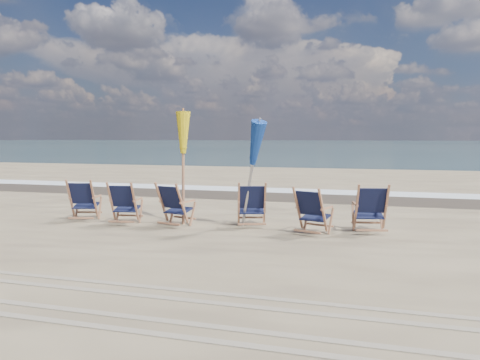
{
  "coord_description": "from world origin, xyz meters",
  "views": [
    {
      "loc": [
        2.7,
        -7.14,
        1.8
      ],
      "look_at": [
        0.0,
        2.2,
        0.9
      ],
      "focal_mm": 35.0,
      "sensor_mm": 36.0,
      "label": 1
    }
  ],
  "objects_px": {
    "beach_chair_3": "(265,205)",
    "beach_chair_5": "(386,209)",
    "umbrella_yellow": "(183,139)",
    "umbrella_blue": "(250,143)",
    "beach_chair_4": "(323,212)",
    "beach_chair_1": "(135,204)",
    "beach_chair_2": "(182,206)",
    "beach_chair_0": "(94,200)"
  },
  "relations": [
    {
      "from": "beach_chair_0",
      "to": "beach_chair_2",
      "type": "distance_m",
      "value": 2.1
    },
    {
      "from": "beach_chair_2",
      "to": "beach_chair_4",
      "type": "bearing_deg",
      "value": -168.19
    },
    {
      "from": "beach_chair_1",
      "to": "umbrella_yellow",
      "type": "relative_size",
      "value": 0.39
    },
    {
      "from": "beach_chair_5",
      "to": "umbrella_yellow",
      "type": "xyz_separation_m",
      "value": [
        -4.0,
        -0.05,
        1.28
      ]
    },
    {
      "from": "beach_chair_3",
      "to": "umbrella_blue",
      "type": "bearing_deg",
      "value": 24.43
    },
    {
      "from": "beach_chair_1",
      "to": "beach_chair_2",
      "type": "relative_size",
      "value": 0.99
    },
    {
      "from": "beach_chair_1",
      "to": "umbrella_yellow",
      "type": "xyz_separation_m",
      "value": [
        0.88,
        0.44,
        1.31
      ]
    },
    {
      "from": "beach_chair_4",
      "to": "umbrella_yellow",
      "type": "bearing_deg",
      "value": 8.59
    },
    {
      "from": "umbrella_yellow",
      "to": "umbrella_blue",
      "type": "xyz_separation_m",
      "value": [
        1.46,
        -0.16,
        -0.08
      ]
    },
    {
      "from": "beach_chair_3",
      "to": "umbrella_yellow",
      "type": "relative_size",
      "value": 0.4
    },
    {
      "from": "beach_chair_4",
      "to": "beach_chair_5",
      "type": "xyz_separation_m",
      "value": [
        1.09,
        0.55,
        0.03
      ]
    },
    {
      "from": "beach_chair_1",
      "to": "beach_chair_3",
      "type": "distance_m",
      "value": 2.64
    },
    {
      "from": "beach_chair_3",
      "to": "beach_chair_5",
      "type": "height_order",
      "value": "beach_chair_5"
    },
    {
      "from": "beach_chair_5",
      "to": "umbrella_blue",
      "type": "bearing_deg",
      "value": -6.7
    },
    {
      "from": "beach_chair_3",
      "to": "beach_chair_5",
      "type": "relative_size",
      "value": 0.97
    },
    {
      "from": "beach_chair_2",
      "to": "umbrella_blue",
      "type": "bearing_deg",
      "value": -154.44
    },
    {
      "from": "beach_chair_2",
      "to": "umbrella_blue",
      "type": "distance_m",
      "value": 1.81
    },
    {
      "from": "beach_chair_2",
      "to": "beach_chair_4",
      "type": "xyz_separation_m",
      "value": [
        2.75,
        -0.05,
        -0.0
      ]
    },
    {
      "from": "beach_chair_0",
      "to": "beach_chair_5",
      "type": "relative_size",
      "value": 0.96
    },
    {
      "from": "beach_chair_2",
      "to": "beach_chair_4",
      "type": "height_order",
      "value": "beach_chair_2"
    },
    {
      "from": "beach_chair_5",
      "to": "beach_chair_2",
      "type": "bearing_deg",
      "value": -3.94
    },
    {
      "from": "beach_chair_0",
      "to": "beach_chair_5",
      "type": "height_order",
      "value": "beach_chair_5"
    },
    {
      "from": "beach_chair_5",
      "to": "beach_chair_4",
      "type": "bearing_deg",
      "value": 15.35
    },
    {
      "from": "beach_chair_0",
      "to": "umbrella_yellow",
      "type": "bearing_deg",
      "value": 174.18
    },
    {
      "from": "beach_chair_0",
      "to": "beach_chair_2",
      "type": "height_order",
      "value": "beach_chair_0"
    },
    {
      "from": "beach_chair_2",
      "to": "umbrella_yellow",
      "type": "bearing_deg",
      "value": -57.72
    },
    {
      "from": "beach_chair_4",
      "to": "beach_chair_1",
      "type": "bearing_deg",
      "value": 17.4
    },
    {
      "from": "umbrella_blue",
      "to": "beach_chair_1",
      "type": "bearing_deg",
      "value": -173.31
    },
    {
      "from": "beach_chair_2",
      "to": "beach_chair_3",
      "type": "distance_m",
      "value": 1.63
    },
    {
      "from": "beach_chair_0",
      "to": "beach_chair_1",
      "type": "distance_m",
      "value": 1.06
    },
    {
      "from": "beach_chair_2",
      "to": "umbrella_yellow",
      "type": "distance_m",
      "value": 1.39
    },
    {
      "from": "beach_chair_3",
      "to": "beach_chair_1",
      "type": "bearing_deg",
      "value": -6.37
    },
    {
      "from": "beach_chair_0",
      "to": "umbrella_blue",
      "type": "relative_size",
      "value": 0.41
    },
    {
      "from": "beach_chair_3",
      "to": "umbrella_yellow",
      "type": "height_order",
      "value": "umbrella_yellow"
    },
    {
      "from": "beach_chair_1",
      "to": "beach_chair_4",
      "type": "bearing_deg",
      "value": 170.37
    },
    {
      "from": "beach_chair_3",
      "to": "umbrella_yellow",
      "type": "xyz_separation_m",
      "value": [
        -1.71,
        -0.06,
        1.3
      ]
    },
    {
      "from": "beach_chair_0",
      "to": "umbrella_blue",
      "type": "height_order",
      "value": "umbrella_blue"
    },
    {
      "from": "beach_chair_2",
      "to": "umbrella_yellow",
      "type": "xyz_separation_m",
      "value": [
        -0.16,
        0.46,
        1.31
      ]
    },
    {
      "from": "beach_chair_2",
      "to": "beach_chair_5",
      "type": "relative_size",
      "value": 0.95
    },
    {
      "from": "beach_chair_2",
      "to": "beach_chair_3",
      "type": "bearing_deg",
      "value": -148.75
    },
    {
      "from": "beach_chair_1",
      "to": "umbrella_blue",
      "type": "relative_size",
      "value": 0.41
    },
    {
      "from": "beach_chair_2",
      "to": "umbrella_yellow",
      "type": "relative_size",
      "value": 0.4
    }
  ]
}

